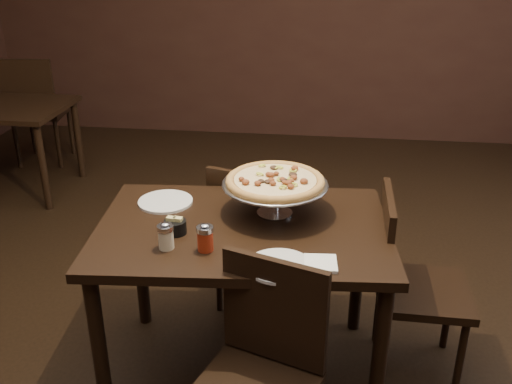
# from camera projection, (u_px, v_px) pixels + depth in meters

# --- Properties ---
(room) EXTENTS (6.04, 7.04, 2.84)m
(room) POSITION_uv_depth(u_px,v_px,m) (248.00, 76.00, 2.26)
(room) COLOR black
(room) RESTS_ON ground
(dining_table) EXTENTS (1.31, 0.93, 0.78)m
(dining_table) POSITION_uv_depth(u_px,v_px,m) (243.00, 247.00, 2.48)
(dining_table) COLOR black
(dining_table) RESTS_ON ground
(pizza_stand) EXTENTS (0.47, 0.47, 0.19)m
(pizza_stand) POSITION_uv_depth(u_px,v_px,m) (275.00, 181.00, 2.47)
(pizza_stand) COLOR silver
(pizza_stand) RESTS_ON dining_table
(parmesan_shaker) EXTENTS (0.06, 0.06, 0.11)m
(parmesan_shaker) POSITION_uv_depth(u_px,v_px,m) (166.00, 236.00, 2.24)
(parmesan_shaker) COLOR beige
(parmesan_shaker) RESTS_ON dining_table
(pepper_flake_shaker) EXTENTS (0.07, 0.07, 0.12)m
(pepper_flake_shaker) POSITION_uv_depth(u_px,v_px,m) (205.00, 238.00, 2.22)
(pepper_flake_shaker) COLOR maroon
(pepper_flake_shaker) RESTS_ON dining_table
(packet_caddy) EXTENTS (0.09, 0.09, 0.07)m
(packet_caddy) POSITION_uv_depth(u_px,v_px,m) (175.00, 226.00, 2.36)
(packet_caddy) COLOR black
(packet_caddy) RESTS_ON dining_table
(napkin_stack) EXTENTS (0.13, 0.13, 0.01)m
(napkin_stack) POSITION_uv_depth(u_px,v_px,m) (320.00, 263.00, 2.14)
(napkin_stack) COLOR white
(napkin_stack) RESTS_ON dining_table
(plate_left) EXTENTS (0.25, 0.25, 0.01)m
(plate_left) POSITION_uv_depth(u_px,v_px,m) (165.00, 202.00, 2.64)
(plate_left) COLOR silver
(plate_left) RESTS_ON dining_table
(plate_near) EXTENTS (0.25, 0.25, 0.01)m
(plate_near) POSITION_uv_depth(u_px,v_px,m) (279.00, 266.00, 2.12)
(plate_near) COLOR silver
(plate_near) RESTS_ON dining_table
(serving_spatula) EXTENTS (0.17, 0.17, 0.02)m
(serving_spatula) POSITION_uv_depth(u_px,v_px,m) (274.00, 195.00, 2.35)
(serving_spatula) COLOR silver
(serving_spatula) RESTS_ON pizza_stand
(chair_far) EXTENTS (0.50, 0.50, 0.86)m
(chair_far) POSITION_uv_depth(u_px,v_px,m) (253.00, 233.00, 3.02)
(chair_far) COLOR black
(chair_far) RESTS_ON ground
(chair_near) EXTENTS (0.52, 0.52, 0.88)m
(chair_near) POSITION_uv_depth(u_px,v_px,m) (260.00, 369.00, 2.06)
(chair_near) COLOR black
(chair_near) RESTS_ON ground
(chair_side) EXTENTS (0.43, 0.43, 0.90)m
(chair_side) POSITION_uv_depth(u_px,v_px,m) (408.00, 279.00, 2.58)
(chair_side) COLOR black
(chair_side) RESTS_ON ground
(bg_chair_far) EXTENTS (0.50, 0.50, 0.98)m
(bg_chair_far) POSITION_uv_depth(u_px,v_px,m) (36.00, 107.00, 5.02)
(bg_chair_far) COLOR black
(bg_chair_far) RESTS_ON ground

